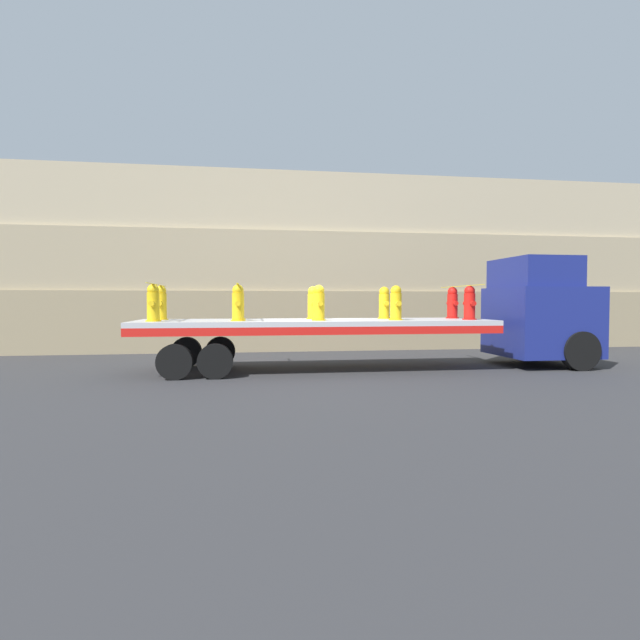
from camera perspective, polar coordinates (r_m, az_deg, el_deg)
The scene contains 17 objects.
ground_plane at distance 13.60m, azimuth -0.49°, elevation -5.72°, with size 120.00×120.00×0.00m, color #2D2D30.
rock_cliff at distance 20.14m, azimuth -3.14°, elevation 6.43°, with size 60.00×3.30×6.75m.
truck_cab at distance 15.83m, azimuth 24.07°, elevation 0.85°, with size 2.44×2.64×3.10m.
flatbed_trailer at distance 13.42m, azimuth -3.06°, elevation -1.05°, with size 9.47×2.67×1.36m.
fire_hydrant_yellow_near_0 at distance 12.97m, azimuth -18.53°, elevation 1.82°, with size 0.37×0.56×0.92m.
fire_hydrant_yellow_far_0 at distance 14.09m, azimuth -17.73°, elevation 1.84°, with size 0.37×0.56×0.92m.
fire_hydrant_yellow_near_1 at distance 12.78m, azimuth -9.36°, elevation 1.89°, with size 0.37×0.56×0.92m.
fire_hydrant_yellow_far_1 at distance 13.91m, azimuth -9.28°, elevation 1.91°, with size 0.37×0.56×0.92m.
fire_hydrant_yellow_near_2 at distance 12.91m, azimuth -0.14°, elevation 1.92°, with size 0.37×0.56×0.92m.
fire_hydrant_yellow_far_2 at distance 14.03m, azimuth -0.81°, elevation 1.94°, with size 0.37×0.56×0.92m.
fire_hydrant_yellow_near_3 at distance 13.37m, azimuth 8.67°, elevation 1.91°, with size 0.37×0.56×0.92m.
fire_hydrant_yellow_far_3 at distance 14.45m, azimuth 7.34°, elevation 1.92°, with size 0.37×0.56×0.92m.
fire_hydrant_red_near_4 at distance 14.12m, azimuth 16.72°, elevation 1.85°, with size 0.37×0.56×0.92m.
fire_hydrant_red_far_4 at distance 15.15m, azimuth 14.89°, elevation 1.88°, with size 0.37×0.56×0.92m.
cargo_strap_rear at distance 13.54m, azimuth -18.13°, elevation 3.86°, with size 0.05×2.77×0.01m.
cargo_strap_middle at distance 13.35m, azimuth -9.33°, elevation 3.96°, with size 0.05×2.77×0.01m.
cargo_strap_front at distance 14.64m, azimuth 15.79°, elevation 3.74°, with size 0.05×2.77×0.01m.
Camera 1 is at (-1.87, -13.34, 1.85)m, focal length 28.00 mm.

